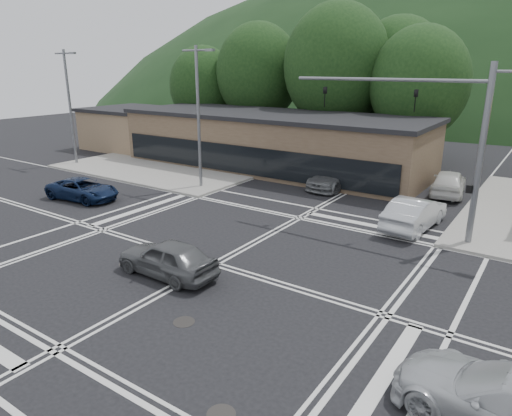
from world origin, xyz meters
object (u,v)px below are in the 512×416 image
Objects in this scene: car_queue_a at (414,213)px; car_queue_b at (449,182)px; car_grey_center at (167,258)px; car_northbound at (336,176)px; car_blue_west at (83,189)px.

car_queue_a is 1.03× the size of car_queue_b.
car_northbound reaches higher than car_grey_center.
car_northbound is at bearing -52.31° from car_blue_west.
car_queue_b is (6.35, 18.27, 0.08)m from car_grey_center.
car_blue_west is 1.09× the size of car_grey_center.
car_queue_b is 7.03m from car_northbound.
car_grey_center is 15.96m from car_northbound.
car_grey_center is at bearing 64.31° from car_queue_a.
car_queue_b reaches higher than car_blue_west.
car_queue_b is at bearing -59.89° from car_blue_west.
car_queue_b is (18.14, 13.59, 0.16)m from car_blue_west.
car_queue_b reaches higher than car_northbound.
car_northbound is at bearing 11.59° from car_queue_b.
car_blue_west is at bearing -111.48° from car_grey_center.
car_queue_b is at bearing 23.69° from car_northbound.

